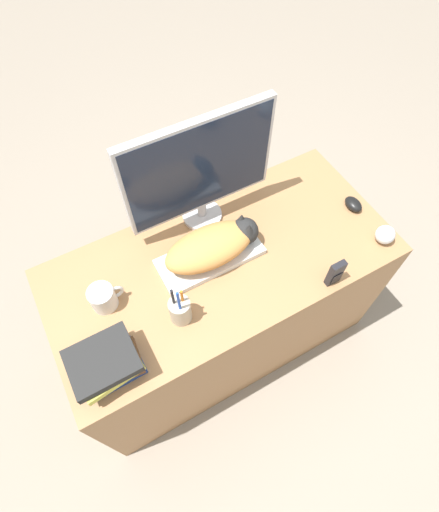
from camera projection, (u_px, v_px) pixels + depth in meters
name	position (u px, v px, depth m)	size (l,w,h in m)	color
ground_plane	(252.00, 384.00, 1.98)	(12.00, 12.00, 0.00)	gray
desk	(222.00, 301.00, 1.82)	(1.34, 0.63, 0.73)	#9E7047
keyboard	(210.00, 257.00, 1.51)	(0.40, 0.17, 0.02)	silver
cat	(215.00, 244.00, 1.46)	(0.38, 0.17, 0.12)	#D18C47
monitor	(200.00, 170.00, 1.40)	(0.57, 0.16, 0.48)	#B7B7BC
computer_mouse	(353.00, 204.00, 1.64)	(0.06, 0.08, 0.04)	black
coffee_mug	(104.00, 298.00, 1.38)	(0.12, 0.09, 0.09)	silver
pen_cup	(180.00, 310.00, 1.34)	(0.07, 0.07, 0.22)	#B2A893
baseball	(385.00, 235.00, 1.53)	(0.07, 0.07, 0.07)	silver
phone	(335.00, 273.00, 1.42)	(0.06, 0.03, 0.12)	black
book_stack	(106.00, 364.00, 1.24)	(0.22, 0.19, 0.12)	navy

